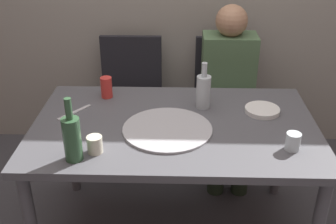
{
  "coord_description": "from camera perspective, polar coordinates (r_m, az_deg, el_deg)",
  "views": [
    {
      "loc": [
        0.02,
        -1.88,
        1.79
      ],
      "look_at": [
        -0.03,
        0.03,
        0.79
      ],
      "focal_mm": 44.51,
      "sensor_mm": 36.0,
      "label": 1
    }
  ],
  "objects": [
    {
      "name": "chair_left",
      "position": [
        3.03,
        -5.13,
        2.64
      ],
      "size": [
        0.44,
        0.44,
        0.9
      ],
      "rotation": [
        0.0,
        0.0,
        3.14
      ],
      "color": "black",
      "rests_on": "ground_plane"
    },
    {
      "name": "beer_bottle",
      "position": [
        1.86,
        -13.0,
        -3.43
      ],
      "size": [
        0.08,
        0.08,
        0.3
      ],
      "color": "#2D5133",
      "rests_on": "dining_table"
    },
    {
      "name": "plate_stack",
      "position": [
        2.31,
        12.78,
        0.25
      ],
      "size": [
        0.19,
        0.19,
        0.03
      ],
      "primitive_type": "cylinder",
      "color": "white",
      "rests_on": "dining_table"
    },
    {
      "name": "guest_in_sweater",
      "position": [
        2.84,
        8.31,
        3.51
      ],
      "size": [
        0.36,
        0.56,
        1.17
      ],
      "rotation": [
        0.0,
        0.0,
        3.14
      ],
      "color": "#4C6B47",
      "rests_on": "ground_plane"
    },
    {
      "name": "wine_bottle",
      "position": [
        2.28,
        4.88,
        2.91
      ],
      "size": [
        0.08,
        0.08,
        0.26
      ],
      "color": "#B2BCC1",
      "rests_on": "dining_table"
    },
    {
      "name": "soda_can",
      "position": [
        2.43,
        -8.43,
        3.37
      ],
      "size": [
        0.07,
        0.07,
        0.12
      ],
      "primitive_type": "cylinder",
      "color": "red",
      "rests_on": "dining_table"
    },
    {
      "name": "table_knife",
      "position": [
        2.31,
        -12.68,
        -0.03
      ],
      "size": [
        0.15,
        0.19,
        0.01
      ],
      "primitive_type": "cube",
      "rotation": [
        0.0,
        0.0,
        0.9
      ],
      "color": "#B7B7BC",
      "rests_on": "dining_table"
    },
    {
      "name": "tumbler_near",
      "position": [
        2.0,
        16.74,
        -3.89
      ],
      "size": [
        0.07,
        0.07,
        0.08
      ],
      "primitive_type": "cylinder",
      "color": "silver",
      "rests_on": "dining_table"
    },
    {
      "name": "pizza_tray",
      "position": [
        2.09,
        -0.08,
        -2.34
      ],
      "size": [
        0.45,
        0.45,
        0.01
      ],
      "primitive_type": "cylinder",
      "color": "#ADADB2",
      "rests_on": "dining_table"
    },
    {
      "name": "chair_right",
      "position": [
        3.03,
        7.86,
        2.47
      ],
      "size": [
        0.44,
        0.44,
        0.9
      ],
      "rotation": [
        0.0,
        0.0,
        3.14
      ],
      "color": "black",
      "rests_on": "ground_plane"
    },
    {
      "name": "tumbler_far",
      "position": [
        1.92,
        -9.99,
        -4.41
      ],
      "size": [
        0.07,
        0.07,
        0.08
      ],
      "primitive_type": "cylinder",
      "color": "beige",
      "rests_on": "dining_table"
    },
    {
      "name": "dining_table",
      "position": [
        2.19,
        0.89,
        -3.39
      ],
      "size": [
        1.46,
        0.91,
        0.74
      ],
      "color": "#4C4C51",
      "rests_on": "ground_plane"
    }
  ]
}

